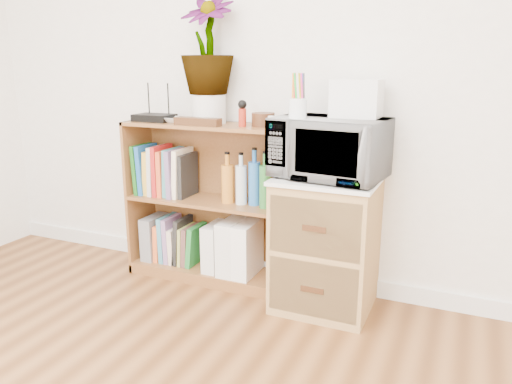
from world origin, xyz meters
The scene contains 21 objects.
skirting_board centered at (0.00, 2.24, 0.05)m, with size 4.00×0.02×0.10m, color white.
bookshelf centered at (-0.35, 2.10, 0.47)m, with size 1.00×0.30×0.95m, color brown.
wicker_unit centered at (0.40, 2.02, 0.35)m, with size 0.50×0.45×0.70m, color #9E7542.
microwave centered at (0.40, 2.02, 0.87)m, with size 0.55×0.37×0.30m, color white.
pen_cup centered at (0.26, 1.94, 1.07)m, with size 0.09×0.09×0.10m, color white.
small_appliance centered at (0.51, 2.10, 1.12)m, with size 0.23×0.20×0.19m, color white.
router centered at (-0.69, 2.08, 0.97)m, with size 0.23×0.16×0.04m, color black.
white_bowl centered at (-0.54, 2.07, 0.97)m, with size 0.13×0.13×0.03m, color silver.
plant_pot centered at (-0.34, 2.12, 1.03)m, with size 0.19×0.19×0.16m, color silver.
potted_plant centered at (-0.34, 2.12, 1.38)m, with size 0.30×0.30×0.53m, color #356D2B.
trinket_box centered at (-0.35, 2.00, 0.97)m, with size 0.27×0.07×0.04m, color #3C1F10.
kokeshi_doll centered at (-0.10, 2.06, 1.00)m, with size 0.04×0.04×0.10m, color #A92614.
wooden_bowl centered at (0.00, 2.11, 0.99)m, with size 0.13×0.13×0.07m, color #361E0E.
paint_jars centered at (0.12, 2.01, 0.98)m, with size 0.11×0.04×0.05m, color pink.
file_box centered at (-0.75, 2.10, 0.21)m, with size 0.08×0.22×0.27m, color gray.
magazine_holder_left centered at (-0.30, 2.09, 0.21)m, with size 0.09×0.23×0.28m, color silver.
magazine_holder_mid centered at (-0.19, 2.09, 0.23)m, with size 0.10×0.26×0.32m, color white.
magazine_holder_right centered at (-0.09, 2.09, 0.23)m, with size 0.10×0.26×0.32m, color white.
cookbooks centered at (-0.65, 2.10, 0.64)m, with size 0.34×0.20×0.31m.
liquor_bottles centered at (-0.06, 2.10, 0.65)m, with size 0.38×0.07×0.32m.
lower_books centered at (-0.57, 2.10, 0.20)m, with size 0.29×0.19×0.29m.
Camera 1 is at (1.06, -0.40, 1.29)m, focal length 35.00 mm.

